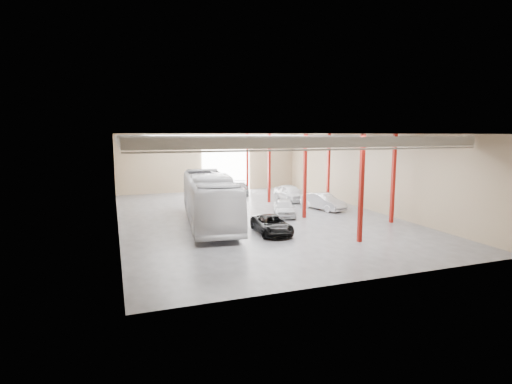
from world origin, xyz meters
TOP-DOWN VIEW (x-y plane):
  - depot_shell at (0.13, 0.48)m, footprint 22.12×32.12m
  - coach_bus at (-4.16, -1.25)m, footprint 4.95×14.31m
  - black_sedan at (-0.78, -6.00)m, footprint 2.43×4.75m
  - car_row_a at (2.50, -0.80)m, footprint 2.95×4.54m
  - car_row_b at (-2.00, 4.40)m, footprint 2.01×4.37m
  - car_row_c at (2.50, 12.00)m, footprint 3.29×5.36m
  - car_right_near at (7.07, 0.64)m, footprint 2.78×4.86m
  - car_right_far at (6.26, 6.17)m, footprint 2.18×4.96m

SIDE VIEW (x-z plane):
  - black_sedan at x=-0.78m, z-range 0.00..1.28m
  - car_row_b at x=-2.00m, z-range 0.00..1.39m
  - car_row_a at x=2.50m, z-range 0.00..1.44m
  - car_row_c at x=2.50m, z-range 0.00..1.45m
  - car_right_near at x=7.07m, z-range 0.00..1.52m
  - car_right_far at x=6.26m, z-range 0.00..1.66m
  - coach_bus at x=-4.16m, z-range 0.00..3.90m
  - depot_shell at x=0.13m, z-range 1.44..8.51m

